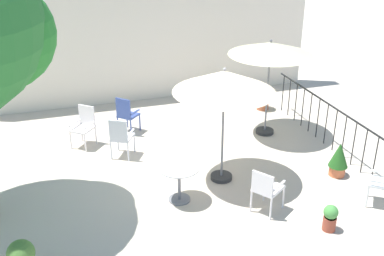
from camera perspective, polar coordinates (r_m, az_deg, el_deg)
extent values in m
plane|color=beige|center=(9.88, 0.12, -5.37)|extent=(60.00, 60.00, 0.00)
cube|color=#EEDEC7|center=(13.31, -5.92, 11.55)|extent=(9.79, 0.30, 3.88)
cube|color=black|center=(10.82, 17.26, 2.13)|extent=(0.03, 5.33, 0.03)
cylinder|color=black|center=(10.00, 21.34, -3.56)|extent=(0.02, 0.02, 1.00)
cylinder|color=black|center=(10.25, 20.16, -2.68)|extent=(0.02, 0.02, 1.00)
cylinder|color=black|center=(10.50, 19.03, -1.84)|extent=(0.02, 0.02, 1.00)
cylinder|color=black|center=(10.75, 17.96, -1.03)|extent=(0.02, 0.02, 1.00)
cylinder|color=black|center=(11.01, 16.94, -0.27)|extent=(0.02, 0.02, 1.00)
cylinder|color=black|center=(11.28, 15.97, 0.46)|extent=(0.02, 0.02, 1.00)
cylinder|color=black|center=(11.55, 15.04, 1.16)|extent=(0.02, 0.02, 1.00)
cylinder|color=black|center=(11.82, 14.15, 1.82)|extent=(0.02, 0.02, 1.00)
cylinder|color=black|center=(12.10, 13.31, 2.46)|extent=(0.02, 0.02, 1.00)
cylinder|color=black|center=(12.38, 12.50, 3.06)|extent=(0.02, 0.02, 1.00)
cylinder|color=black|center=(12.67, 11.72, 3.63)|extent=(0.02, 0.02, 1.00)
cylinder|color=black|center=(12.96, 10.98, 4.18)|extent=(0.02, 0.02, 1.00)
cylinder|color=#2D2D2D|center=(9.65, 3.58, -5.94)|extent=(0.44, 0.44, 0.08)
cylinder|color=slate|center=(9.13, 3.76, 0.06)|extent=(0.04, 0.04, 2.30)
cone|color=beige|center=(8.78, 3.94, 5.69)|extent=(1.96, 1.96, 0.41)
sphere|color=slate|center=(8.71, 3.98, 7.14)|extent=(0.06, 0.06, 0.06)
cylinder|color=#2D2D2D|center=(11.71, 8.81, -0.39)|extent=(0.44, 0.44, 0.08)
cylinder|color=slate|center=(11.29, 9.17, 4.66)|extent=(0.04, 0.04, 2.27)
cone|color=beige|center=(10.99, 9.52, 9.52)|extent=(1.95, 1.95, 0.29)
sphere|color=slate|center=(10.95, 9.58, 10.40)|extent=(0.06, 0.06, 0.06)
cylinder|color=silver|center=(8.63, -1.59, -4.85)|extent=(0.76, 0.76, 0.02)
cylinder|color=slate|center=(8.81, -1.56, -6.85)|extent=(0.06, 0.06, 0.68)
cylinder|color=slate|center=(8.99, -1.54, -8.63)|extent=(0.42, 0.42, 0.03)
cube|color=#34498F|center=(11.58, -7.73, 1.54)|extent=(0.60, 0.60, 0.04)
cube|color=#34498F|center=(11.34, -8.36, 2.39)|extent=(0.31, 0.32, 0.47)
cube|color=#34498F|center=(11.43, -6.98, 1.92)|extent=(0.30, 0.30, 0.03)
cube|color=#34498F|center=(11.64, -8.53, 2.25)|extent=(0.30, 0.30, 0.03)
cylinder|color=#34498F|center=(11.72, -6.35, 0.68)|extent=(0.04, 0.04, 0.41)
cylinder|color=#34498F|center=(11.92, -7.89, 1.04)|extent=(0.04, 0.04, 0.41)
cylinder|color=#34498F|center=(11.43, -7.43, -0.02)|extent=(0.04, 0.04, 0.41)
cylinder|color=#34498F|center=(11.64, -8.99, 0.36)|extent=(0.04, 0.04, 0.41)
cube|color=silver|center=(10.43, -8.46, -1.11)|extent=(0.60, 0.62, 0.04)
cube|color=silver|center=(10.14, -8.96, -0.33)|extent=(0.37, 0.23, 0.47)
cube|color=silver|center=(10.31, -7.49, -0.61)|extent=(0.24, 0.39, 0.03)
cube|color=silver|center=(10.44, -9.50, -0.42)|extent=(0.24, 0.39, 0.03)
cylinder|color=silver|center=(10.65, -6.99, -1.86)|extent=(0.04, 0.04, 0.44)
cylinder|color=silver|center=(10.78, -8.97, -1.66)|extent=(0.04, 0.04, 0.44)
cylinder|color=silver|center=(10.29, -7.76, -2.92)|extent=(0.04, 0.04, 0.44)
cylinder|color=silver|center=(10.42, -9.79, -2.69)|extent=(0.04, 0.04, 0.44)
cube|color=white|center=(11.03, -13.16, -0.11)|extent=(0.63, 0.64, 0.04)
cube|color=white|center=(11.09, -12.66, 1.54)|extent=(0.34, 0.29, 0.48)
cube|color=white|center=(11.09, -14.05, 0.61)|extent=(0.30, 0.36, 0.03)
cube|color=white|center=(10.88, -12.38, 0.31)|extent=(0.30, 0.36, 0.03)
cylinder|color=white|center=(11.08, -14.52, -1.47)|extent=(0.04, 0.04, 0.42)
cylinder|color=white|center=(10.86, -12.84, -1.83)|extent=(0.04, 0.04, 0.42)
cylinder|color=white|center=(11.39, -13.25, -0.57)|extent=(0.04, 0.04, 0.42)
cylinder|color=white|center=(11.19, -11.59, -0.89)|extent=(0.04, 0.04, 0.42)
cube|color=white|center=(9.30, 21.95, -6.19)|extent=(0.60, 0.60, 0.04)
cube|color=white|center=(9.42, 22.09, -4.97)|extent=(0.32, 0.27, 0.03)
cube|color=white|center=(9.07, 22.05, -6.14)|extent=(0.32, 0.27, 0.03)
cylinder|color=white|center=(9.58, 20.60, -6.66)|extent=(0.04, 0.04, 0.44)
cylinder|color=white|center=(9.24, 20.50, -7.88)|extent=(0.04, 0.04, 0.44)
cube|color=white|center=(8.58, 9.24, -7.23)|extent=(0.66, 0.64, 0.04)
cube|color=white|center=(8.30, 8.56, -6.66)|extent=(0.27, 0.37, 0.39)
cube|color=white|center=(8.44, 10.48, -6.95)|extent=(0.39, 0.29, 0.03)
cube|color=white|center=(8.60, 8.13, -6.14)|extent=(0.39, 0.29, 0.03)
cylinder|color=white|center=(8.81, 11.02, -8.31)|extent=(0.04, 0.04, 0.44)
cylinder|color=white|center=(8.96, 8.74, -7.50)|extent=(0.04, 0.04, 0.44)
cylinder|color=white|center=(8.46, 9.55, -9.70)|extent=(0.04, 0.04, 0.44)
cylinder|color=white|center=(8.62, 7.19, -8.83)|extent=(0.04, 0.04, 0.44)
sphere|color=#47742F|center=(7.50, -20.08, -14.10)|extent=(0.41, 0.41, 0.41)
sphere|color=gold|center=(7.54, -20.30, -12.96)|extent=(0.08, 0.08, 0.08)
sphere|color=gold|center=(7.44, -19.47, -14.47)|extent=(0.10, 0.10, 0.10)
sphere|color=gold|center=(7.59, -20.56, -13.73)|extent=(0.08, 0.08, 0.08)
cylinder|color=#CC6740|center=(10.17, 17.20, -4.95)|extent=(0.33, 0.33, 0.21)
cylinder|color=#382819|center=(10.13, 17.27, -4.47)|extent=(0.29, 0.29, 0.02)
cone|color=#23581E|center=(10.00, 17.47, -3.10)|extent=(0.39, 0.39, 0.53)
cylinder|color=#9A4430|center=(8.50, 16.34, -11.06)|extent=(0.23, 0.23, 0.26)
cylinder|color=#382819|center=(8.43, 16.43, -10.41)|extent=(0.20, 0.20, 0.02)
sphere|color=#4A9241|center=(8.37, 16.53, -9.76)|extent=(0.25, 0.25, 0.25)
cylinder|color=#AD593A|center=(13.09, 8.56, 2.74)|extent=(0.33, 0.33, 0.22)
cylinder|color=#382819|center=(13.05, 8.58, 3.13)|extent=(0.29, 0.29, 0.02)
sphere|color=#367221|center=(12.98, 8.64, 3.97)|extent=(0.46, 0.46, 0.46)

